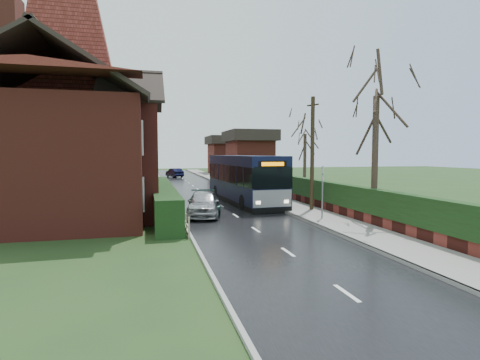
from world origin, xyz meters
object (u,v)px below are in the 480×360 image
object	(u,v)px
car_silver	(204,203)
car_green	(204,203)
brick_house	(75,138)
bus	(244,179)
bus_stop_sign	(323,185)
telegraph_pole	(312,154)

from	to	relation	value
car_silver	car_green	bearing A→B (deg)	93.85
brick_house	car_silver	bearing A→B (deg)	-18.98
brick_house	bus	bearing A→B (deg)	14.75
car_green	bus_stop_sign	size ratio (longest dim) A/B	1.52
car_green	bus_stop_sign	distance (m)	6.93
bus	car_green	distance (m)	5.62
car_silver	bus_stop_sign	world-z (taller)	bus_stop_sign
car_green	bus_stop_sign	bearing A→B (deg)	-27.80
brick_house	bus_stop_sign	world-z (taller)	brick_house
bus	car_green	xyz separation A→B (m)	(-3.52, -4.26, -1.03)
bus	car_silver	bearing A→B (deg)	-128.17
car_green	telegraph_pole	size ratio (longest dim) A/B	0.63
bus	car_green	size ratio (longest dim) A/B	2.57
car_green	bus_stop_sign	world-z (taller)	bus_stop_sign
bus	car_silver	xyz separation A→B (m)	(-3.65, -5.21, -0.94)
car_silver	bus_stop_sign	size ratio (longest dim) A/B	1.48
bus	bus_stop_sign	bearing A→B (deg)	-78.82
bus_stop_sign	telegraph_pole	xyz separation A→B (m)	(0.80, 3.01, 1.59)
brick_house	bus_stop_sign	size ratio (longest dim) A/B	5.14
bus_stop_sign	telegraph_pole	size ratio (longest dim) A/B	0.42
brick_house	car_silver	distance (m)	8.26
brick_house	bus_stop_sign	xyz separation A→B (m)	(12.73, -5.34, -2.50)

